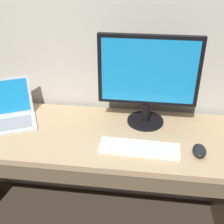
{
  "coord_description": "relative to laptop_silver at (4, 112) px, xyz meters",
  "views": [
    {
      "loc": [
        0.29,
        -1.31,
        1.68
      ],
      "look_at": [
        0.12,
        0.0,
        0.92
      ],
      "focal_mm": 46.22,
      "sensor_mm": 36.0,
      "label": 1
    }
  ],
  "objects": [
    {
      "name": "desk",
      "position": [
        0.53,
        -0.07,
        -0.29
      ],
      "size": [
        1.76,
        0.58,
        0.78
      ],
      "color": "tan",
      "rests_on": "ground"
    },
    {
      "name": "laptop_silver",
      "position": [
        0.0,
        0.0,
        0.0
      ],
      "size": [
        0.42,
        0.38,
        0.23
      ],
      "color": "silver",
      "rests_on": "desk"
    },
    {
      "name": "external_monitor",
      "position": [
        0.82,
        0.08,
        0.23
      ],
      "size": [
        0.54,
        0.21,
        0.52
      ],
      "color": "black",
      "rests_on": "desk"
    },
    {
      "name": "wired_keyboard",
      "position": [
        0.8,
        -0.18,
        -0.05
      ],
      "size": [
        0.41,
        0.13,
        0.02
      ],
      "color": "white",
      "rests_on": "desk"
    },
    {
      "name": "computer_mouse",
      "position": [
        1.1,
        -0.18,
        -0.04
      ],
      "size": [
        0.07,
        0.11,
        0.04
      ],
      "primitive_type": "ellipsoid",
      "rotation": [
        0.0,
        0.0,
        -0.06
      ],
      "color": "black",
      "rests_on": "desk"
    }
  ]
}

